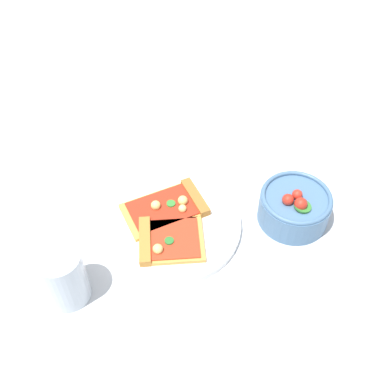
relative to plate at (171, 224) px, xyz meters
name	(u,v)px	position (x,y,z in m)	size (l,w,h in m)	color
ground_plane	(175,202)	(-0.03, 0.05, -0.01)	(2.40, 2.40, 0.00)	silver
plate	(171,224)	(0.00, 0.00, 0.00)	(0.27, 0.27, 0.01)	white
pizza_slice_near	(170,207)	(-0.02, 0.02, 0.01)	(0.15, 0.18, 0.03)	gold
pizza_slice_far	(166,241)	(0.03, -0.04, 0.01)	(0.15, 0.15, 0.02)	gold
salad_bowl	(294,207)	(0.16, 0.17, 0.03)	(0.13, 0.13, 0.08)	#4C7299
soda_glass	(64,277)	(-0.03, -0.22, 0.05)	(0.07, 0.07, 0.11)	silver
paper_napkin	(215,105)	(-0.16, 0.34, -0.01)	(0.12, 0.10, 0.00)	white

